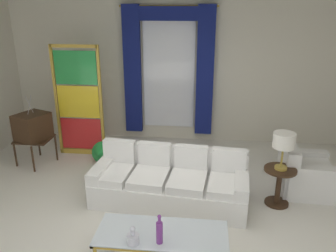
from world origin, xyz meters
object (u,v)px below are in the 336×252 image
vintage_tv (33,128)px  peacock_figurine (101,154)px  bottle_crystal_tall (133,238)px  stained_glass_divider (79,104)px  coffee_table (162,235)px  armchair_white (303,175)px  couch_white_long (170,182)px  round_side_table (279,183)px  bottle_blue_decanter (159,231)px  table_lamp_brass (284,142)px

vintage_tv → peacock_figurine: bearing=2.9°
bottle_crystal_tall → stained_glass_divider: 3.62m
stained_glass_divider → peacock_figurine: 1.10m
coffee_table → armchair_white: bearing=42.3°
couch_white_long → round_side_table: couch_white_long is taller
vintage_tv → armchair_white: vintage_tv is taller
vintage_tv → armchair_white: (4.81, -0.50, -0.44)m
bottle_crystal_tall → round_side_table: 2.51m
bottle_blue_decanter → stained_glass_divider: size_ratio=0.16×
bottle_crystal_tall → vintage_tv: 3.58m
bottle_blue_decanter → table_lamp_brass: bearing=45.1°
coffee_table → peacock_figurine: bearing=121.1°
couch_white_long → bottle_blue_decanter: couch_white_long is taller
bottle_crystal_tall → armchair_white: size_ratio=0.26×
armchair_white → stained_glass_divider: size_ratio=0.39×
coffee_table → peacock_figurine: peacock_figurine is taller
armchair_white → vintage_tv: bearing=174.1°
coffee_table → bottle_blue_decanter: (-0.00, -0.18, 0.18)m
vintage_tv → table_lamp_brass: vintage_tv is taller
bottle_blue_decanter → bottle_crystal_tall: bearing=-171.0°
armchair_white → peacock_figurine: size_ratio=1.42×
coffee_table → table_lamp_brass: (1.60, 1.43, 0.65)m
bottle_crystal_tall → table_lamp_brass: table_lamp_brass is taller
vintage_tv → peacock_figurine: vintage_tv is taller
coffee_table → round_side_table: 2.14m
armchair_white → stained_glass_divider: stained_glass_divider is taller
bottle_crystal_tall → vintage_tv: vintage_tv is taller
coffee_table → table_lamp_brass: bearing=41.8°
vintage_tv → stained_glass_divider: bearing=35.9°
vintage_tv → round_side_table: bearing=-12.4°
couch_white_long → coffee_table: couch_white_long is taller
table_lamp_brass → couch_white_long: bearing=-178.3°
stained_glass_divider → bottle_crystal_tall: bearing=-61.3°
coffee_table → bottle_crystal_tall: bottle_crystal_tall is taller
bottle_crystal_tall → peacock_figurine: (-1.18, 2.67, -0.26)m
couch_white_long → coffee_table: size_ratio=1.58×
coffee_table → round_side_table: size_ratio=2.57×
table_lamp_brass → stained_glass_divider: bearing=157.7°
couch_white_long → table_lamp_brass: (1.64, 0.05, 0.72)m
vintage_tv → round_side_table: 4.45m
coffee_table → bottle_crystal_tall: bearing=-142.5°
peacock_figurine → round_side_table: (3.07, -1.01, 0.14)m
vintage_tv → peacock_figurine: size_ratio=2.24×
coffee_table → peacock_figurine: size_ratio=2.54×
vintage_tv → coffee_table: bearing=-41.1°
coffee_table → vintage_tv: 3.64m
vintage_tv → table_lamp_brass: (4.33, -0.95, 0.30)m
couch_white_long → stained_glass_divider: 2.60m
peacock_figurine → round_side_table: bearing=-18.3°
coffee_table → stained_glass_divider: size_ratio=0.69×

